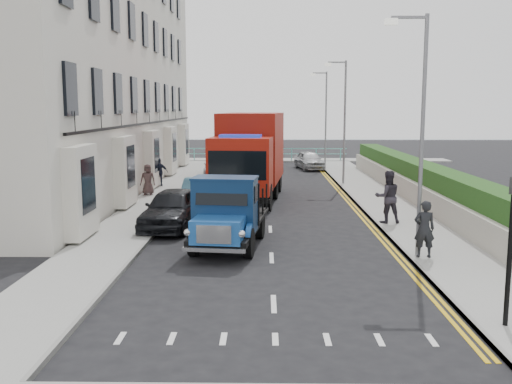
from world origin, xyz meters
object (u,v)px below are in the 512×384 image
at_px(lamp_near, 418,122).
at_px(bedford_lorry, 226,217).
at_px(lamp_mid, 343,115).
at_px(parked_car_front, 173,208).
at_px(lamp_far, 324,113).
at_px(pedestrian_east_near, 424,229).
at_px(red_lorry, 250,154).

relative_size(lamp_near, bedford_lorry, 1.40).
xyz_separation_m(lamp_mid, parked_car_front, (-7.78, -11.82, -3.26)).
xyz_separation_m(lamp_far, pedestrian_east_near, (0.22, -26.28, -3.05)).
bearing_deg(pedestrian_east_near, lamp_far, -89.03).
distance_m(red_lorry, parked_car_front, 7.36).
height_order(lamp_far, pedestrian_east_near, lamp_far).
xyz_separation_m(lamp_near, lamp_mid, (0.00, 16.00, 0.00)).
bearing_deg(lamp_mid, parked_car_front, -123.35).
bearing_deg(lamp_mid, bedford_lorry, -110.26).
xyz_separation_m(bedford_lorry, parked_car_front, (-2.20, 3.29, -0.32)).
bearing_deg(lamp_far, lamp_near, -90.00).
height_order(lamp_near, pedestrian_east_near, lamp_near).
xyz_separation_m(lamp_far, red_lorry, (-5.10, -15.12, -1.79)).
relative_size(lamp_near, lamp_mid, 1.00).
bearing_deg(bedford_lorry, red_lorry, 93.95).
bearing_deg(lamp_far, lamp_mid, -90.00).
xyz_separation_m(lamp_far, parked_car_front, (-7.78, -21.82, -3.26)).
height_order(parked_car_front, pedestrian_east_near, pedestrian_east_near).
distance_m(bedford_lorry, pedestrian_east_near, 5.92).
bearing_deg(parked_car_front, red_lorry, 74.65).
distance_m(parked_car_front, pedestrian_east_near, 9.16).
relative_size(lamp_far, pedestrian_east_near, 4.21).
xyz_separation_m(red_lorry, parked_car_front, (-2.68, -6.70, -1.47)).
relative_size(lamp_mid, lamp_far, 1.00).
bearing_deg(lamp_mid, red_lorry, -134.88).
bearing_deg(bedford_lorry, lamp_near, -2.33).
distance_m(lamp_far, parked_car_front, 23.39).
relative_size(red_lorry, parked_car_front, 1.88).
bearing_deg(lamp_mid, lamp_near, -90.00).
height_order(red_lorry, parked_car_front, red_lorry).
bearing_deg(pedestrian_east_near, bedford_lorry, -10.86).
bearing_deg(lamp_mid, lamp_far, 90.00).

